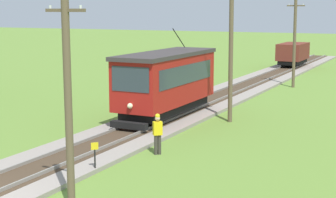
% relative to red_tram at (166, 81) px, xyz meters
% --- Properties ---
extents(red_tram, '(2.60, 8.54, 4.79)m').
position_rel_red_tram_xyz_m(red_tram, '(0.00, 0.00, 0.00)').
color(red_tram, maroon).
rests_on(red_tram, rail_right).
extents(freight_car, '(2.40, 5.20, 2.31)m').
position_rel_red_tram_xyz_m(freight_car, '(-0.00, 29.98, -0.64)').
color(freight_car, maroon).
rests_on(freight_car, rail_right).
extents(utility_pole_foreground, '(1.40, 0.28, 6.97)m').
position_rel_red_tram_xyz_m(utility_pole_foreground, '(3.39, -13.55, 1.39)').
color(utility_pole_foreground, brown).
rests_on(utility_pole_foreground, ground).
extents(utility_pole_near_tram, '(1.40, 0.33, 7.74)m').
position_rel_red_tram_xyz_m(utility_pole_near_tram, '(3.39, 1.03, 1.77)').
color(utility_pole_near_tram, brown).
rests_on(utility_pole_near_tram, ground).
extents(utility_pole_mid, '(1.40, 0.44, 7.31)m').
position_rel_red_tram_xyz_m(utility_pole_mid, '(3.39, 15.83, 1.56)').
color(utility_pole_mid, brown).
rests_on(utility_pole_mid, ground).
extents(trackside_signal_marker, '(0.21, 0.21, 1.18)m').
position_rel_red_tram_xyz_m(trackside_signal_marker, '(1.97, -10.10, -1.53)').
color(trackside_signal_marker, black).
rests_on(trackside_signal_marker, ground).
extents(track_worker, '(0.44, 0.43, 1.78)m').
position_rel_red_tram_xyz_m(track_worker, '(2.92, -6.73, -1.21)').
color(track_worker, '#38332D').
rests_on(track_worker, ground).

